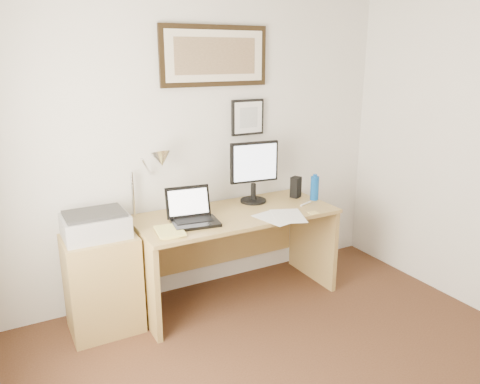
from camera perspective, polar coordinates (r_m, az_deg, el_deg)
wall_back at (r=3.87m, az=-5.11°, el=5.75°), size 3.50×0.02×2.50m
side_cabinet at (r=3.60m, az=-16.39°, el=-10.68°), size 0.50×0.40×0.73m
water_bottle at (r=4.08m, az=9.08°, el=0.47°), size 0.07×0.07×0.21m
bottle_cap at (r=4.05m, az=9.15°, el=2.01°), size 0.04×0.04×0.02m
speaker at (r=4.13m, az=6.81°, el=0.59°), size 0.10×0.10×0.18m
paper_sheet_a at (r=3.62m, az=4.33°, el=-3.17°), size 0.29×0.36×0.00m
paper_sheet_b at (r=3.67m, az=5.89°, el=-2.92°), size 0.34×0.40×0.00m
sticky_pad at (r=3.75m, az=8.96°, el=-2.55°), size 0.07×0.07×0.01m
marker_pen at (r=3.97m, az=8.02°, el=-1.41°), size 0.14×0.06×0.02m
book at (r=3.34m, az=-10.13°, el=-4.95°), size 0.22×0.28×0.02m
desk at (r=3.89m, az=-1.11°, el=-5.44°), size 1.60×0.70×0.75m
laptop at (r=3.52m, az=-5.78°, el=-2.83°), size 0.37×0.34×0.26m
lcd_monitor at (r=3.92m, az=1.73°, el=2.82°), size 0.42×0.22×0.52m
printer at (r=3.43m, az=-17.23°, el=-3.82°), size 0.44×0.34×0.18m
desk_lamp at (r=3.56m, az=-9.90°, el=3.61°), size 0.29×0.27×0.53m
picture_large at (r=3.83m, az=-3.07°, el=16.23°), size 0.92×0.04×0.47m
picture_small at (r=4.01m, az=0.95°, el=9.09°), size 0.30×0.03×0.30m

